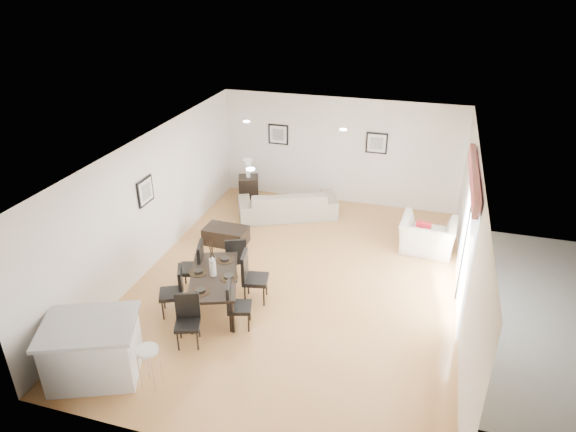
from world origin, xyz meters
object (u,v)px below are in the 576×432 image
(sofa, at_px, (288,203))
(bar_stool, at_px, (148,354))
(dining_chair_foot, at_px, (236,256))
(kitchen_island, at_px, (93,349))
(dining_table, at_px, (214,278))
(side_table, at_px, (249,189))
(armchair, at_px, (427,236))
(dining_chair_head, at_px, (188,317))
(dining_chair_enear, at_px, (235,303))
(coffee_table, at_px, (226,235))
(dining_chair_efar, at_px, (251,274))
(dining_chair_wfar, at_px, (196,264))
(dining_chair_wnear, at_px, (175,289))

(sofa, relative_size, bar_stool, 3.32)
(dining_chair_foot, relative_size, kitchen_island, 0.55)
(dining_table, xyz_separation_m, side_table, (-1.01, 4.50, -0.27))
(armchair, relative_size, dining_chair_head, 1.30)
(dining_table, relative_size, dining_chair_head, 2.02)
(dining_chair_enear, relative_size, kitchen_island, 0.53)
(dining_chair_foot, bearing_deg, coffee_table, -82.18)
(coffee_table, relative_size, side_table, 1.42)
(dining_chair_efar, relative_size, dining_chair_foot, 1.09)
(armchair, xyz_separation_m, dining_chair_foot, (-3.51, -2.11, 0.14))
(dining_chair_wfar, relative_size, dining_chair_efar, 1.00)
(dining_chair_head, height_order, dining_chair_foot, dining_chair_foot)
(dining_chair_enear, distance_m, side_table, 5.16)
(dining_chair_wnear, height_order, dining_chair_wfar, dining_chair_wfar)
(dining_chair_head, height_order, side_table, dining_chair_head)
(sofa, height_order, dining_chair_head, dining_chair_head)
(dining_chair_wnear, distance_m, coffee_table, 2.62)
(kitchen_island, bearing_deg, dining_chair_wnear, 52.23)
(dining_table, relative_size, dining_chair_foot, 1.96)
(dining_table, height_order, bar_stool, bar_stool)
(sofa, xyz_separation_m, dining_chair_enear, (0.35, -4.30, 0.14))
(sofa, bearing_deg, kitchen_island, 54.07)
(side_table, xyz_separation_m, kitchen_island, (-0.01, -6.57, 0.15))
(dining_chair_wnear, height_order, kitchen_island, kitchen_island)
(dining_chair_foot, bearing_deg, dining_chair_efar, 107.52)
(sofa, distance_m, dining_chair_foot, 2.91)
(dining_table, distance_m, dining_chair_efar, 0.67)
(armchair, xyz_separation_m, coffee_table, (-4.26, -0.88, -0.18))
(sofa, distance_m, dining_chair_wnear, 4.32)
(dining_chair_enear, xyz_separation_m, bar_stool, (-0.66, -1.66, 0.12))
(armchair, xyz_separation_m, dining_chair_wnear, (-4.11, -3.47, 0.14))
(side_table, bearing_deg, dining_chair_wfar, -83.58)
(kitchen_island, bearing_deg, bar_stool, -22.64)
(dining_chair_wfar, relative_size, dining_chair_head, 1.11)
(dining_table, distance_m, dining_chair_head, 1.00)
(dining_chair_foot, xyz_separation_m, kitchen_island, (-1.06, -3.06, -0.03))
(dining_chair_wfar, distance_m, side_table, 4.11)
(dining_chair_enear, xyz_separation_m, coffee_table, (-1.28, 2.65, -0.30))
(dining_chair_enear, bearing_deg, side_table, 1.66)
(kitchen_island, bearing_deg, dining_chair_head, 24.64)
(dining_chair_wnear, distance_m, bar_stool, 1.77)
(armchair, height_order, coffee_table, armchair)
(dining_chair_enear, xyz_separation_m, dining_chair_efar, (-0.01, 0.80, 0.06))
(dining_chair_efar, xyz_separation_m, bar_stool, (-0.65, -2.46, 0.06))
(dining_chair_efar, xyz_separation_m, kitchen_island, (-1.58, -2.46, -0.07))
(armchair, xyz_separation_m, dining_chair_wfar, (-4.10, -2.68, 0.18))
(sofa, xyz_separation_m, coffee_table, (-0.93, -1.66, -0.16))
(sofa, height_order, dining_chair_enear, dining_chair_enear)
(dining_chair_wfar, distance_m, dining_chair_efar, 1.11)
(dining_table, xyz_separation_m, dining_chair_foot, (0.03, 0.99, -0.09))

